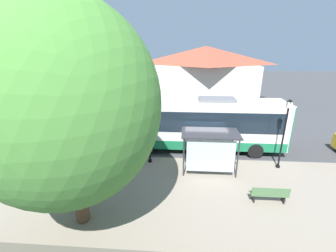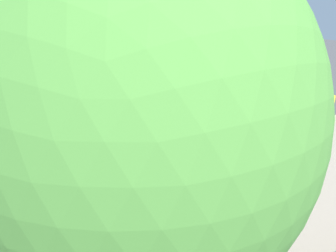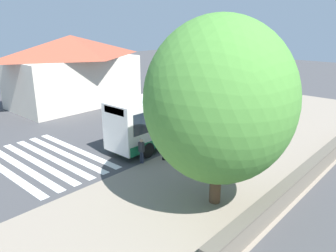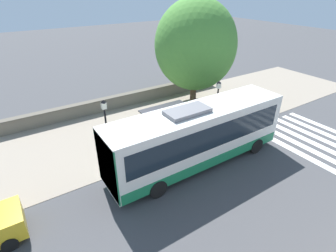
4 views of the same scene
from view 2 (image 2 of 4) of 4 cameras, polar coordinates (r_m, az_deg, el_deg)
name	(u,v)px [view 2 (image 2 of 4)]	position (r m, az deg, el deg)	size (l,w,h in m)	color
ground_plane	(184,163)	(15.92, 2.86, -6.52)	(120.00, 120.00, 0.00)	#424244
sidewalk_plaza	(256,209)	(13.11, 15.05, -13.72)	(9.00, 44.00, 0.02)	gray
background_building	(82,48)	(29.78, -14.77, 13.02)	(7.90, 12.91, 7.14)	beige
bus	(166,116)	(16.38, -0.27, 1.71)	(2.60, 11.02, 3.78)	silver
bus_shelter	(210,134)	(14.08, 7.38, -1.31)	(1.82, 3.26, 2.42)	#2D2D33
pedestrian	(89,172)	(13.54, -13.61, -7.86)	(0.34, 0.22, 1.60)	#2D3347
bench	(297,175)	(14.94, 21.48, -7.92)	(0.40, 1.72, 0.88)	#4C7247
street_lamp_near	(265,102)	(17.39, 16.59, 4.01)	(0.28, 0.28, 4.28)	black
street_lamp_far	(124,139)	(12.79, -7.65, -2.29)	(0.28, 0.28, 3.88)	black
shade_tree	(143,121)	(6.53, -4.31, 0.90)	(6.79, 6.79, 8.79)	brown
parked_car_behind_bus	(306,102)	(24.42, 22.91, 3.90)	(1.88, 4.14, 1.87)	gold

